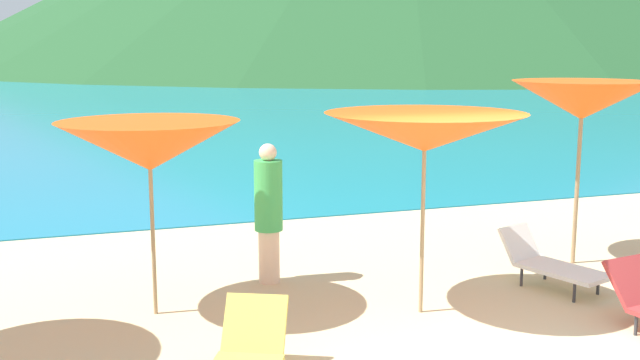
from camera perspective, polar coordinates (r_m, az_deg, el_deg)
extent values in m
cube|color=beige|center=(16.44, -5.26, -0.61)|extent=(50.00, 100.00, 0.30)
cube|color=teal|center=(231.98, -18.04, 8.86)|extent=(650.00, 440.00, 0.02)
cylinder|color=#9E7F59|center=(8.33, -12.39, -3.32)|extent=(0.04, 0.04, 1.97)
cone|color=#EF5614|center=(8.18, -12.62, 2.51)|extent=(2.11, 2.11, 0.52)
sphere|color=#9E7F59|center=(8.16, -12.66, 3.63)|extent=(0.07, 0.07, 0.07)
cylinder|color=#9E7F59|center=(8.25, 7.67, -2.92)|extent=(0.04, 0.04, 2.08)
cone|color=#EF5614|center=(8.09, 7.83, 3.56)|extent=(2.26, 2.26, 0.41)
sphere|color=#9E7F59|center=(8.08, 7.85, 4.49)|extent=(0.07, 0.07, 0.07)
cylinder|color=#9E7F59|center=(10.58, 18.67, 0.11)|extent=(0.05, 0.05, 2.30)
cone|color=#EF5614|center=(10.46, 18.98, 5.65)|extent=(1.82, 1.82, 0.50)
sphere|color=#9E7F59|center=(10.45, 19.03, 6.50)|extent=(0.07, 0.07, 0.07)
cube|color=white|center=(9.51, 17.69, -6.45)|extent=(0.84, 1.17, 0.05)
cube|color=white|center=(9.84, 14.65, -4.57)|extent=(0.58, 0.44, 0.42)
cylinder|color=#333338|center=(9.20, 18.45, -7.97)|extent=(0.04, 0.04, 0.23)
cylinder|color=#333338|center=(9.56, 20.04, -7.38)|extent=(0.04, 0.04, 0.23)
cylinder|color=#333338|center=(9.62, 14.81, -7.00)|extent=(0.04, 0.04, 0.23)
cylinder|color=#333338|center=(9.96, 16.46, -6.48)|extent=(0.04, 0.04, 0.23)
cube|color=#A53333|center=(8.67, 22.39, -7.00)|extent=(0.63, 0.46, 0.45)
cylinder|color=#333338|center=(8.42, 22.51, -9.97)|extent=(0.04, 0.04, 0.21)
cube|color=#D8BF4C|center=(6.98, -4.88, -10.67)|extent=(0.66, 0.56, 0.48)
cylinder|color=beige|center=(9.41, -3.82, -5.69)|extent=(0.26, 0.26, 0.66)
cylinder|color=#3FB259|center=(9.23, -3.87, -1.16)|extent=(0.34, 0.34, 0.86)
sphere|color=beige|center=(9.15, -3.91, 2.07)|extent=(0.21, 0.21, 0.21)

